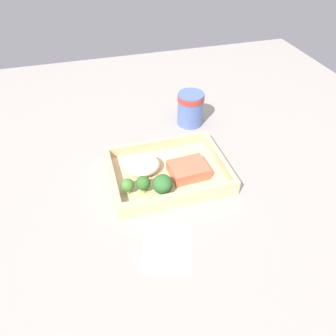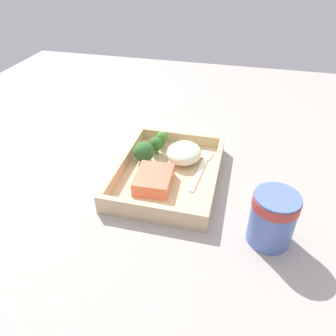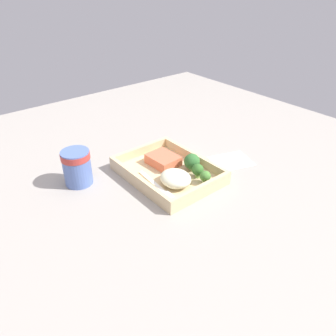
# 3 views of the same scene
# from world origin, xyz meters

# --- Properties ---
(ground_plane) EXTENTS (1.60, 1.60, 0.02)m
(ground_plane) POSITION_xyz_m (0.00, 0.00, -0.01)
(ground_plane) COLOR #9E978F
(takeout_tray) EXTENTS (0.29, 0.22, 0.01)m
(takeout_tray) POSITION_xyz_m (0.00, 0.00, 0.01)
(takeout_tray) COLOR #D3B788
(takeout_tray) RESTS_ON ground_plane
(tray_rim) EXTENTS (0.29, 0.22, 0.03)m
(tray_rim) POSITION_xyz_m (0.00, 0.00, 0.03)
(tray_rim) COLOR #D3B788
(tray_rim) RESTS_ON takeout_tray
(salmon_fillet) EXTENTS (0.10, 0.08, 0.03)m
(salmon_fillet) POSITION_xyz_m (-0.05, 0.02, 0.03)
(salmon_fillet) COLOR #DB6A49
(salmon_fillet) RESTS_ON takeout_tray
(mashed_potatoes) EXTENTS (0.09, 0.08, 0.04)m
(mashed_potatoes) POSITION_xyz_m (0.06, -0.02, 0.03)
(mashed_potatoes) COLOR beige
(mashed_potatoes) RESTS_ON takeout_tray
(broccoli_floret_1) EXTENTS (0.03, 0.03, 0.04)m
(broccoli_floret_1) POSITION_xyz_m (0.11, 0.04, 0.03)
(broccoli_floret_1) COLOR #80A158
(broccoli_floret_1) RESTS_ON takeout_tray
(broccoli_floret_2) EXTENTS (0.05, 0.05, 0.05)m
(broccoli_floret_2) POSITION_xyz_m (0.03, 0.06, 0.04)
(broccoli_floret_2) COLOR #84A661
(broccoli_floret_2) RESTS_ON takeout_tray
(broccoli_floret_3) EXTENTS (0.03, 0.03, 0.04)m
(broccoli_floret_3) POSITION_xyz_m (0.07, 0.05, 0.04)
(broccoli_floret_3) COLOR #78A452
(broccoli_floret_3) RESTS_ON takeout_tray
(fork) EXTENTS (0.16, 0.03, 0.00)m
(fork) POSITION_xyz_m (0.04, -0.07, 0.01)
(fork) COLOR white
(fork) RESTS_ON takeout_tray
(paper_cup) EXTENTS (0.08, 0.08, 0.10)m
(paper_cup) POSITION_xyz_m (-0.13, -0.22, 0.06)
(paper_cup) COLOR #536DB1
(paper_cup) RESTS_ON ground_plane
(receipt_slip) EXTENTS (0.13, 0.15, 0.00)m
(receipt_slip) POSITION_xyz_m (0.06, 0.21, 0.00)
(receipt_slip) COLOR white
(receipt_slip) RESTS_ON ground_plane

